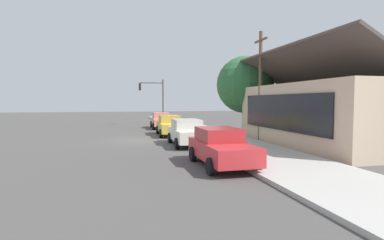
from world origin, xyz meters
The scene contains 11 objects.
ground_plane centered at (0.00, 0.00, 0.00)m, with size 120.00×120.00×0.00m, color #4C4947.
sidewalk_curb centered at (0.00, 5.60, 0.08)m, with size 60.00×4.20×0.16m, color #B2AFA8.
car_coral centered at (-9.09, 2.83, 0.81)m, with size 4.39×2.07×1.59m.
car_mustard centered at (-2.66, 2.66, 0.82)m, with size 4.78×2.10×1.59m.
car_ivory centered at (3.04, 2.85, 0.82)m, with size 4.55×2.13×1.59m.
car_cherry centered at (9.37, 2.88, 0.81)m, with size 4.46×2.07×1.59m.
storefront_building centered at (5.04, 11.98, 2.04)m, with size 12.30×8.06×5.98m.
shade_tree centered at (-2.34, 8.97, 4.10)m, with size 4.74×4.74×6.49m.
traffic_light_main centered at (-13.19, 2.54, 3.49)m, with size 0.37×2.79×5.20m.
utility_pole_wooden centered at (2.09, 8.20, 3.93)m, with size 1.80×0.24×7.50m.
fire_hydrant_red centered at (1.23, 4.20, 0.50)m, with size 0.22×0.22×0.71m.
Camera 1 is at (21.59, -1.29, 2.74)m, focal length 28.64 mm.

